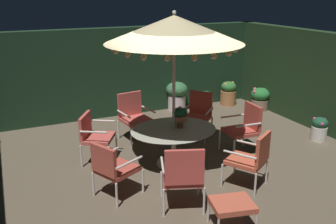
% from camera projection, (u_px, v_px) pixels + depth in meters
% --- Properties ---
extents(ground_plane, '(8.10, 7.23, 0.02)m').
position_uv_depth(ground_plane, '(179.00, 166.00, 7.07)').
color(ground_plane, brown).
extents(hedge_backdrop_rear, '(8.10, 0.30, 2.28)m').
position_uv_depth(hedge_backdrop_rear, '(121.00, 72.00, 9.70)').
color(hedge_backdrop_rear, '#192F1D').
rests_on(hedge_backdrop_rear, ground_plane).
extents(patio_dining_table, '(1.63, 1.38, 0.72)m').
position_uv_depth(patio_dining_table, '(174.00, 136.00, 6.95)').
color(patio_dining_table, silver).
rests_on(patio_dining_table, ground_plane).
extents(patio_umbrella, '(2.43, 2.43, 2.85)m').
position_uv_depth(patio_umbrella, '(174.00, 30.00, 6.34)').
color(patio_umbrella, beige).
rests_on(patio_umbrella, ground_plane).
extents(centerpiece_planter, '(0.28, 0.28, 0.42)m').
position_uv_depth(centerpiece_planter, '(180.00, 115.00, 6.88)').
color(centerpiece_planter, '#AC6749').
rests_on(centerpiece_planter, patio_dining_table).
extents(patio_chair_north, '(0.81, 0.81, 1.01)m').
position_uv_depth(patio_chair_north, '(199.00, 112.00, 8.31)').
color(patio_chair_north, silver).
rests_on(patio_chair_north, ground_plane).
extents(patio_chair_northeast, '(0.72, 0.73, 1.03)m').
position_uv_depth(patio_chair_northeast, '(134.00, 114.00, 8.18)').
color(patio_chair_northeast, silver).
rests_on(patio_chair_northeast, ground_plane).
extents(patio_chair_east, '(0.80, 0.83, 0.94)m').
position_uv_depth(patio_chair_east, '(94.00, 134.00, 7.10)').
color(patio_chair_east, beige).
rests_on(patio_chair_east, ground_plane).
extents(patio_chair_southeast, '(0.80, 0.78, 0.94)m').
position_uv_depth(patio_chair_southeast, '(113.00, 167.00, 5.83)').
color(patio_chair_southeast, silver).
rests_on(patio_chair_southeast, ground_plane).
extents(patio_chair_south, '(0.79, 0.76, 1.05)m').
position_uv_depth(patio_chair_south, '(183.00, 174.00, 5.48)').
color(patio_chair_south, beige).
rests_on(patio_chair_south, ground_plane).
extents(patio_chair_southwest, '(0.79, 0.81, 0.98)m').
position_uv_depth(patio_chair_southwest, '(252.00, 157.00, 6.14)').
color(patio_chair_southwest, beige).
rests_on(patio_chair_southwest, ground_plane).
extents(patio_chair_west, '(0.65, 0.65, 1.01)m').
position_uv_depth(patio_chair_west, '(245.00, 126.00, 7.48)').
color(patio_chair_west, silver).
rests_on(patio_chair_west, ground_plane).
extents(ottoman_footrest, '(0.66, 0.58, 0.43)m').
position_uv_depth(ottoman_footrest, '(232.00, 205.00, 5.08)').
color(ottoman_footrest, beige).
rests_on(ottoman_footrest, ground_plane).
extents(potted_plant_right_near, '(0.35, 0.34, 0.53)m').
position_uv_depth(potted_plant_right_near, '(319.00, 128.00, 8.18)').
color(potted_plant_right_near, beige).
rests_on(potted_plant_right_near, ground_plane).
extents(potted_plant_left_near, '(0.59, 0.59, 0.79)m').
position_uv_depth(potted_plant_left_near, '(177.00, 95.00, 10.22)').
color(potted_plant_left_near, silver).
rests_on(potted_plant_left_near, ground_plane).
extents(potted_plant_back_right, '(0.39, 0.39, 0.53)m').
position_uv_depth(potted_plant_back_right, '(206.00, 100.00, 10.27)').
color(potted_plant_back_right, tan).
rests_on(potted_plant_back_right, ground_plane).
extents(potted_plant_left_far, '(0.52, 0.51, 0.61)m').
position_uv_depth(potted_plant_left_far, '(260.00, 98.00, 10.30)').
color(potted_plant_left_far, '#7D6452').
rests_on(potted_plant_left_far, ground_plane).
extents(potted_plant_right_far, '(0.45, 0.45, 0.68)m').
position_uv_depth(potted_plant_right_far, '(228.00, 93.00, 10.72)').
color(potted_plant_right_far, '#A86C41').
rests_on(potted_plant_right_far, ground_plane).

